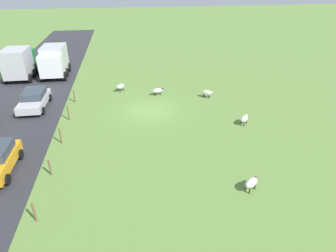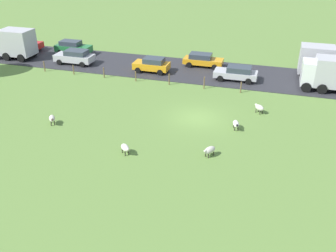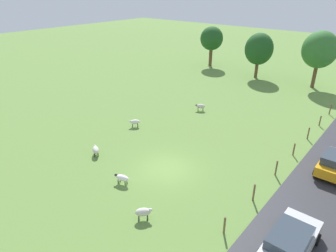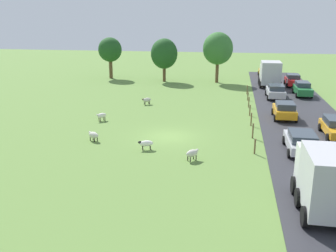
{
  "view_description": "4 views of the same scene",
  "coord_description": "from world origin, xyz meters",
  "px_view_note": "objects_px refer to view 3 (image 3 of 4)",
  "views": [
    {
      "loc": [
        1.85,
        22.88,
        10.75
      ],
      "look_at": [
        -0.87,
        4.85,
        0.99
      ],
      "focal_mm": 31.25,
      "sensor_mm": 36.0,
      "label": 1
    },
    {
      "loc": [
        -27.79,
        -5.63,
        14.18
      ],
      "look_at": [
        -3.37,
        1.58,
        0.68
      ],
      "focal_mm": 39.73,
      "sensor_mm": 36.0,
      "label": 2
    },
    {
      "loc": [
        12.3,
        -14.56,
        12.55
      ],
      "look_at": [
        -3.15,
        3.96,
        1.15
      ],
      "focal_mm": 32.16,
      "sensor_mm": 36.0,
      "label": 3
    },
    {
      "loc": [
        4.96,
        -28.39,
        9.2
      ],
      "look_at": [
        -0.25,
        0.72,
        0.68
      ],
      "focal_mm": 39.89,
      "sensor_mm": 36.0,
      "label": 4
    }
  ],
  "objects_px": {
    "sheep_2": "(122,178)",
    "sheep_4": "(200,106)",
    "tree_1": "(259,49)",
    "car_1": "(290,241)",
    "sheep_3": "(96,150)",
    "car_3": "(336,163)",
    "sheep_1": "(135,122)",
    "tree_0": "(320,50)",
    "tree_2": "(212,39)",
    "sheep_0": "(143,212)"
  },
  "relations": [
    {
      "from": "sheep_0",
      "to": "sheep_4",
      "type": "bearing_deg",
      "value": 113.32
    },
    {
      "from": "sheep_4",
      "to": "tree_1",
      "type": "xyz_separation_m",
      "value": [
        -1.05,
        16.03,
        3.64
      ]
    },
    {
      "from": "sheep_1",
      "to": "sheep_2",
      "type": "relative_size",
      "value": 0.85
    },
    {
      "from": "car_3",
      "to": "tree_2",
      "type": "bearing_deg",
      "value": 138.56
    },
    {
      "from": "sheep_1",
      "to": "sheep_3",
      "type": "relative_size",
      "value": 0.89
    },
    {
      "from": "sheep_1",
      "to": "car_3",
      "type": "xyz_separation_m",
      "value": [
        16.85,
        3.67,
        0.38
      ]
    },
    {
      "from": "sheep_4",
      "to": "car_3",
      "type": "xyz_separation_m",
      "value": [
        14.3,
        -3.81,
        0.37
      ]
    },
    {
      "from": "car_3",
      "to": "car_1",
      "type": "bearing_deg",
      "value": -89.56
    },
    {
      "from": "tree_0",
      "to": "car_3",
      "type": "height_order",
      "value": "tree_0"
    },
    {
      "from": "sheep_3",
      "to": "tree_0",
      "type": "height_order",
      "value": "tree_0"
    },
    {
      "from": "sheep_1",
      "to": "car_1",
      "type": "bearing_deg",
      "value": -18.59
    },
    {
      "from": "sheep_1",
      "to": "sheep_3",
      "type": "distance_m",
      "value": 5.96
    },
    {
      "from": "tree_1",
      "to": "tree_0",
      "type": "bearing_deg",
      "value": 2.94
    },
    {
      "from": "sheep_1",
      "to": "tree_2",
      "type": "distance_m",
      "value": 26.56
    },
    {
      "from": "sheep_2",
      "to": "tree_2",
      "type": "bearing_deg",
      "value": 112.64
    },
    {
      "from": "sheep_2",
      "to": "sheep_3",
      "type": "bearing_deg",
      "value": 164.28
    },
    {
      "from": "sheep_4",
      "to": "tree_0",
      "type": "bearing_deg",
      "value": 67.28
    },
    {
      "from": "tree_1",
      "to": "car_1",
      "type": "bearing_deg",
      "value": -62.16
    },
    {
      "from": "sheep_0",
      "to": "sheep_2",
      "type": "relative_size",
      "value": 0.87
    },
    {
      "from": "sheep_0",
      "to": "tree_2",
      "type": "bearing_deg",
      "value": 116.7
    },
    {
      "from": "tree_2",
      "to": "car_3",
      "type": "distance_m",
      "value": 32.69
    },
    {
      "from": "sheep_2",
      "to": "car_1",
      "type": "height_order",
      "value": "car_1"
    },
    {
      "from": "tree_0",
      "to": "car_3",
      "type": "bearing_deg",
      "value": -69.87
    },
    {
      "from": "tree_2",
      "to": "car_3",
      "type": "bearing_deg",
      "value": -41.44
    },
    {
      "from": "tree_0",
      "to": "tree_2",
      "type": "distance_m",
      "value": 16.99
    },
    {
      "from": "sheep_3",
      "to": "tree_1",
      "type": "distance_m",
      "value": 29.53
    },
    {
      "from": "sheep_1",
      "to": "sheep_4",
      "type": "bearing_deg",
      "value": 71.14
    },
    {
      "from": "sheep_3",
      "to": "tree_2",
      "type": "distance_m",
      "value": 32.47
    },
    {
      "from": "sheep_3",
      "to": "car_1",
      "type": "height_order",
      "value": "car_1"
    },
    {
      "from": "sheep_2",
      "to": "car_3",
      "type": "height_order",
      "value": "car_3"
    },
    {
      "from": "tree_0",
      "to": "tree_1",
      "type": "distance_m",
      "value": 7.98
    },
    {
      "from": "sheep_1",
      "to": "tree_1",
      "type": "height_order",
      "value": "tree_1"
    },
    {
      "from": "sheep_0",
      "to": "sheep_3",
      "type": "xyz_separation_m",
      "value": [
        -8.07,
        2.83,
        -0.04
      ]
    },
    {
      "from": "car_3",
      "to": "sheep_4",
      "type": "bearing_deg",
      "value": 165.09
    },
    {
      "from": "sheep_4",
      "to": "car_3",
      "type": "distance_m",
      "value": 14.8
    },
    {
      "from": "sheep_0",
      "to": "tree_1",
      "type": "relative_size",
      "value": 0.16
    },
    {
      "from": "sheep_2",
      "to": "tree_1",
      "type": "height_order",
      "value": "tree_1"
    },
    {
      "from": "sheep_3",
      "to": "car_3",
      "type": "bearing_deg",
      "value": 31.51
    },
    {
      "from": "sheep_2",
      "to": "sheep_1",
      "type": "bearing_deg",
      "value": 130.07
    },
    {
      "from": "car_1",
      "to": "sheep_4",
      "type": "bearing_deg",
      "value": 137.5
    },
    {
      "from": "sheep_2",
      "to": "sheep_4",
      "type": "relative_size",
      "value": 1.07
    },
    {
      "from": "tree_2",
      "to": "sheep_0",
      "type": "bearing_deg",
      "value": -63.3
    },
    {
      "from": "sheep_1",
      "to": "tree_1",
      "type": "relative_size",
      "value": 0.15
    },
    {
      "from": "sheep_4",
      "to": "car_3",
      "type": "bearing_deg",
      "value": -14.91
    },
    {
      "from": "tree_1",
      "to": "sheep_2",
      "type": "bearing_deg",
      "value": -81.75
    },
    {
      "from": "sheep_2",
      "to": "sheep_3",
      "type": "relative_size",
      "value": 1.05
    },
    {
      "from": "tree_1",
      "to": "car_1",
      "type": "distance_m",
      "value": 33.19
    },
    {
      "from": "sheep_0",
      "to": "tree_0",
      "type": "height_order",
      "value": "tree_0"
    },
    {
      "from": "tree_1",
      "to": "car_3",
      "type": "xyz_separation_m",
      "value": [
        15.35,
        -19.84,
        -3.27
      ]
    },
    {
      "from": "sheep_4",
      "to": "car_1",
      "type": "height_order",
      "value": "car_1"
    }
  ]
}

